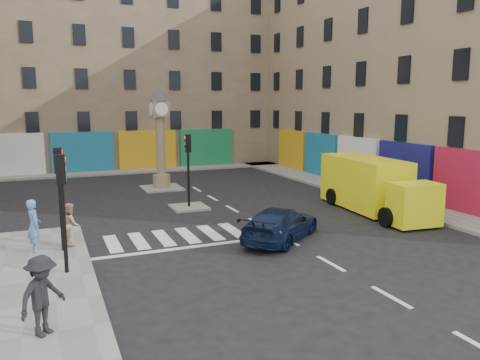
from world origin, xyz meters
TOP-DOWN VIEW (x-y plane):
  - ground at (0.00, 0.00)m, footprint 120.00×120.00m
  - sidewalk_right at (8.70, 10.00)m, footprint 2.60×30.00m
  - sidewalk_far at (-4.00, 22.20)m, footprint 32.00×2.40m
  - island_near at (-2.00, 8.00)m, footprint 1.80×1.80m
  - island_far at (-2.00, 14.00)m, footprint 2.40×2.40m
  - building_right at (15.00, 10.00)m, footprint 10.00×30.00m
  - building_far at (-4.00, 28.00)m, footprint 32.00×10.00m
  - traffic_light_left_near at (-8.30, 0.20)m, footprint 0.28×0.22m
  - traffic_light_left_far at (-8.30, 2.60)m, footprint 0.28×0.22m
  - traffic_light_island at (-2.00, 8.00)m, footprint 0.28×0.22m
  - clock_pillar at (-2.00, 14.00)m, footprint 1.20×1.20m
  - navy_sedan at (-0.26, 1.16)m, footprint 4.63×4.23m
  - yellow_van at (6.25, 3.78)m, footprint 2.95×7.39m
  - pedestrian_blue at (-9.22, 2.89)m, footprint 0.58×0.77m
  - pedestrian_tan at (-8.00, 3.20)m, footprint 0.70×0.84m
  - pedestrian_dark at (-8.96, -3.86)m, footprint 1.37×1.34m

SIDE VIEW (x-z plane):
  - ground at x=0.00m, z-range 0.00..0.00m
  - island_near at x=-2.00m, z-range 0.00..0.12m
  - island_far at x=-2.00m, z-range 0.00..0.12m
  - sidewalk_right at x=8.70m, z-range 0.00..0.15m
  - sidewalk_far at x=-4.00m, z-range 0.00..0.15m
  - navy_sedan at x=-0.26m, z-range 0.00..1.30m
  - pedestrian_tan at x=-8.00m, z-range 0.15..1.74m
  - pedestrian_dark at x=-8.96m, z-range 0.15..2.03m
  - pedestrian_blue at x=-9.22m, z-range 0.15..2.04m
  - yellow_van at x=6.25m, z-range -0.01..2.62m
  - traffic_light_island at x=-2.00m, z-range 0.74..4.44m
  - traffic_light_left_near at x=-8.30m, z-range 0.77..4.47m
  - traffic_light_left_far at x=-8.30m, z-range 0.77..4.47m
  - clock_pillar at x=-2.00m, z-range 0.50..6.60m
  - building_right at x=15.00m, z-range 0.00..16.00m
  - building_far at x=-4.00m, z-range 0.00..17.00m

